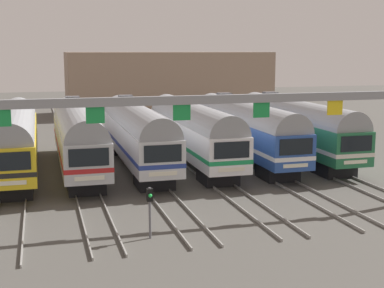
{
  "coord_description": "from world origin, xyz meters",
  "views": [
    {
      "loc": [
        -9.05,
        -40.09,
        8.74
      ],
      "look_at": [
        1.07,
        -3.86,
        2.27
      ],
      "focal_mm": 51.27,
      "sensor_mm": 36.0,
      "label": 1
    }
  ],
  "objects_px": {
    "commuter_train_yellow": "(15,137)",
    "commuter_train_silver": "(137,132)",
    "commuter_train_stainless": "(78,134)",
    "commuter_train_blue": "(245,128)",
    "commuter_train_white": "(192,130)",
    "catenary_gantry": "(222,116)",
    "commuter_train_green": "(295,126)",
    "yard_signal_mast": "(150,203)"
  },
  "relations": [
    {
      "from": "commuter_train_yellow",
      "to": "commuter_train_silver",
      "type": "xyz_separation_m",
      "value": [
        8.64,
        0.0,
        0.0
      ]
    },
    {
      "from": "commuter_train_stainless",
      "to": "commuter_train_blue",
      "type": "relative_size",
      "value": 1.0
    },
    {
      "from": "commuter_train_white",
      "to": "catenary_gantry",
      "type": "relative_size",
      "value": 0.67
    },
    {
      "from": "commuter_train_green",
      "to": "commuter_train_blue",
      "type": "bearing_deg",
      "value": 180.0
    },
    {
      "from": "commuter_train_blue",
      "to": "commuter_train_green",
      "type": "xyz_separation_m",
      "value": [
        4.32,
        0.0,
        0.0
      ]
    },
    {
      "from": "commuter_train_stainless",
      "to": "commuter_train_green",
      "type": "height_order",
      "value": "same"
    },
    {
      "from": "commuter_train_yellow",
      "to": "commuter_train_green",
      "type": "relative_size",
      "value": 1.0
    },
    {
      "from": "yard_signal_mast",
      "to": "commuter_train_green",
      "type": "bearing_deg",
      "value": 46.35
    },
    {
      "from": "commuter_train_blue",
      "to": "catenary_gantry",
      "type": "relative_size",
      "value": 0.67
    },
    {
      "from": "commuter_train_silver",
      "to": "catenary_gantry",
      "type": "distance_m",
      "value": 13.93
    },
    {
      "from": "commuter_train_stainless",
      "to": "catenary_gantry",
      "type": "height_order",
      "value": "catenary_gantry"
    },
    {
      "from": "commuter_train_silver",
      "to": "commuter_train_white",
      "type": "bearing_deg",
      "value": -0.06
    },
    {
      "from": "commuter_train_silver",
      "to": "commuter_train_white",
      "type": "distance_m",
      "value": 4.32
    },
    {
      "from": "commuter_train_green",
      "to": "commuter_train_silver",
      "type": "bearing_deg",
      "value": 180.0
    },
    {
      "from": "commuter_train_silver",
      "to": "commuter_train_green",
      "type": "distance_m",
      "value": 12.96
    },
    {
      "from": "yard_signal_mast",
      "to": "commuter_train_blue",
      "type": "bearing_deg",
      "value": 55.73
    },
    {
      "from": "commuter_train_white",
      "to": "catenary_gantry",
      "type": "bearing_deg",
      "value": -99.09
    },
    {
      "from": "commuter_train_stainless",
      "to": "catenary_gantry",
      "type": "distance_m",
      "value": 15.21
    },
    {
      "from": "commuter_train_stainless",
      "to": "catenary_gantry",
      "type": "xyz_separation_m",
      "value": [
        6.48,
        -13.5,
        2.69
      ]
    },
    {
      "from": "commuter_train_yellow",
      "to": "commuter_train_blue",
      "type": "height_order",
      "value": "commuter_train_blue"
    },
    {
      "from": "commuter_train_blue",
      "to": "commuter_train_green",
      "type": "bearing_deg",
      "value": 0.0
    },
    {
      "from": "commuter_train_yellow",
      "to": "catenary_gantry",
      "type": "bearing_deg",
      "value": -51.33
    },
    {
      "from": "commuter_train_stainless",
      "to": "commuter_train_blue",
      "type": "height_order",
      "value": "same"
    },
    {
      "from": "commuter_train_green",
      "to": "commuter_train_white",
      "type": "bearing_deg",
      "value": -179.97
    },
    {
      "from": "commuter_train_white",
      "to": "commuter_train_green",
      "type": "xyz_separation_m",
      "value": [
        8.64,
        0.0,
        0.0
      ]
    },
    {
      "from": "commuter_train_green",
      "to": "yard_signal_mast",
      "type": "height_order",
      "value": "commuter_train_green"
    },
    {
      "from": "commuter_train_green",
      "to": "yard_signal_mast",
      "type": "bearing_deg",
      "value": -133.65
    },
    {
      "from": "commuter_train_white",
      "to": "catenary_gantry",
      "type": "xyz_separation_m",
      "value": [
        -2.16,
        -13.49,
        2.69
      ]
    },
    {
      "from": "commuter_train_white",
      "to": "commuter_train_stainless",
      "type": "bearing_deg",
      "value": 179.97
    },
    {
      "from": "commuter_train_yellow",
      "to": "commuter_train_white",
      "type": "bearing_deg",
      "value": 0.0
    },
    {
      "from": "commuter_train_stainless",
      "to": "commuter_train_green",
      "type": "relative_size",
      "value": 1.0
    },
    {
      "from": "commuter_train_stainless",
      "to": "commuter_train_silver",
      "type": "bearing_deg",
      "value": 0.0
    },
    {
      "from": "commuter_train_blue",
      "to": "commuter_train_white",
      "type": "bearing_deg",
      "value": -179.94
    },
    {
      "from": "commuter_train_stainless",
      "to": "commuter_train_blue",
      "type": "distance_m",
      "value": 12.96
    },
    {
      "from": "commuter_train_yellow",
      "to": "catenary_gantry",
      "type": "xyz_separation_m",
      "value": [
        10.8,
        -13.49,
        2.69
      ]
    },
    {
      "from": "commuter_train_green",
      "to": "catenary_gantry",
      "type": "distance_m",
      "value": 17.5
    },
    {
      "from": "commuter_train_blue",
      "to": "catenary_gantry",
      "type": "height_order",
      "value": "catenary_gantry"
    },
    {
      "from": "commuter_train_white",
      "to": "commuter_train_yellow",
      "type": "bearing_deg",
      "value": 180.0
    },
    {
      "from": "commuter_train_green",
      "to": "yard_signal_mast",
      "type": "xyz_separation_m",
      "value": [
        -15.12,
        -15.85,
        -0.96
      ]
    },
    {
      "from": "commuter_train_stainless",
      "to": "commuter_train_blue",
      "type": "xyz_separation_m",
      "value": [
        12.96,
        0.0,
        0.0
      ]
    },
    {
      "from": "catenary_gantry",
      "to": "yard_signal_mast",
      "type": "relative_size",
      "value": 10.94
    },
    {
      "from": "commuter_train_yellow",
      "to": "yard_signal_mast",
      "type": "bearing_deg",
      "value": -67.76
    }
  ]
}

